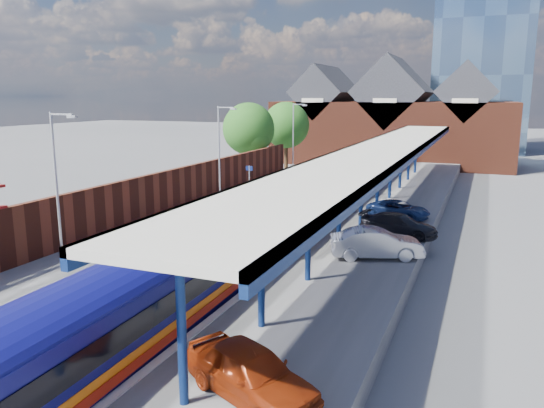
{
  "coord_description": "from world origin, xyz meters",
  "views": [
    {
      "loc": [
        11.67,
        -12.48,
        8.67
      ],
      "look_at": [
        0.45,
        15.17,
        2.6
      ],
      "focal_mm": 35.0,
      "sensor_mm": 36.0,
      "label": 1
    }
  ],
  "objects_px": {
    "lamp_post_b": "(58,179)",
    "parked_car_dark": "(399,225)",
    "platform_sign": "(249,176)",
    "parked_car_red": "(251,372)",
    "parked_car_blue": "(398,209)",
    "parked_car_silver": "(376,243)",
    "train": "(337,185)",
    "lamp_post_c": "(221,148)",
    "lamp_post_d": "(294,134)"
  },
  "relations": [
    {
      "from": "lamp_post_d",
      "to": "parked_car_silver",
      "type": "distance_m",
      "value": 29.25
    },
    {
      "from": "train",
      "to": "lamp_post_b",
      "type": "distance_m",
      "value": 21.36
    },
    {
      "from": "platform_sign",
      "to": "lamp_post_b",
      "type": "bearing_deg",
      "value": -94.33
    },
    {
      "from": "train",
      "to": "lamp_post_d",
      "type": "xyz_separation_m",
      "value": [
        -7.86,
        12.35,
        2.87
      ]
    },
    {
      "from": "parked_car_silver",
      "to": "parked_car_dark",
      "type": "height_order",
      "value": "parked_car_silver"
    },
    {
      "from": "parked_car_blue",
      "to": "platform_sign",
      "type": "bearing_deg",
      "value": 93.09
    },
    {
      "from": "lamp_post_d",
      "to": "parked_car_dark",
      "type": "distance_m",
      "value": 25.47
    },
    {
      "from": "lamp_post_b",
      "to": "platform_sign",
      "type": "relative_size",
      "value": 2.8
    },
    {
      "from": "lamp_post_d",
      "to": "parked_car_silver",
      "type": "relative_size",
      "value": 1.59
    },
    {
      "from": "lamp_post_c",
      "to": "platform_sign",
      "type": "height_order",
      "value": "lamp_post_c"
    },
    {
      "from": "lamp_post_c",
      "to": "parked_car_blue",
      "type": "distance_m",
      "value": 13.52
    },
    {
      "from": "lamp_post_c",
      "to": "lamp_post_d",
      "type": "height_order",
      "value": "same"
    },
    {
      "from": "lamp_post_b",
      "to": "parked_car_dark",
      "type": "height_order",
      "value": "lamp_post_b"
    },
    {
      "from": "parked_car_silver",
      "to": "parked_car_dark",
      "type": "bearing_deg",
      "value": -25.17
    },
    {
      "from": "parked_car_blue",
      "to": "lamp_post_d",
      "type": "bearing_deg",
      "value": 53.76
    },
    {
      "from": "parked_car_silver",
      "to": "parked_car_blue",
      "type": "distance_m",
      "value": 9.19
    },
    {
      "from": "lamp_post_b",
      "to": "parked_car_silver",
      "type": "relative_size",
      "value": 1.59
    },
    {
      "from": "parked_car_silver",
      "to": "lamp_post_b",
      "type": "bearing_deg",
      "value": 93.82
    },
    {
      "from": "platform_sign",
      "to": "train",
      "type": "bearing_deg",
      "value": 14.25
    },
    {
      "from": "platform_sign",
      "to": "parked_car_blue",
      "type": "distance_m",
      "value": 12.03
    },
    {
      "from": "train",
      "to": "lamp_post_c",
      "type": "relative_size",
      "value": 9.42
    },
    {
      "from": "lamp_post_c",
      "to": "platform_sign",
      "type": "xyz_separation_m",
      "value": [
        1.36,
        2.0,
        -2.3
      ]
    },
    {
      "from": "train",
      "to": "parked_car_dark",
      "type": "relative_size",
      "value": 15.35
    },
    {
      "from": "lamp_post_c",
      "to": "parked_car_dark",
      "type": "distance_m",
      "value": 15.09
    },
    {
      "from": "parked_car_red",
      "to": "parked_car_dark",
      "type": "bearing_deg",
      "value": 22.61
    },
    {
      "from": "platform_sign",
      "to": "parked_car_silver",
      "type": "distance_m",
      "value": 16.89
    },
    {
      "from": "lamp_post_b",
      "to": "lamp_post_c",
      "type": "xyz_separation_m",
      "value": [
        0.0,
        16.0,
        0.0
      ]
    },
    {
      "from": "parked_car_red",
      "to": "platform_sign",
      "type": "bearing_deg",
      "value": 50.21
    },
    {
      "from": "lamp_post_b",
      "to": "parked_car_silver",
      "type": "bearing_deg",
      "value": 24.88
    },
    {
      "from": "lamp_post_c",
      "to": "lamp_post_d",
      "type": "bearing_deg",
      "value": 90.0
    },
    {
      "from": "parked_car_dark",
      "to": "parked_car_blue",
      "type": "relative_size",
      "value": 1.07
    },
    {
      "from": "parked_car_dark",
      "to": "parked_car_blue",
      "type": "xyz_separation_m",
      "value": [
        -0.72,
        4.57,
        -0.07
      ]
    },
    {
      "from": "train",
      "to": "lamp_post_b",
      "type": "relative_size",
      "value": 9.42
    },
    {
      "from": "lamp_post_d",
      "to": "parked_car_blue",
      "type": "distance_m",
      "value": 21.39
    },
    {
      "from": "train",
      "to": "lamp_post_b",
      "type": "bearing_deg",
      "value": -111.79
    },
    {
      "from": "parked_car_blue",
      "to": "parked_car_dark",
      "type": "bearing_deg",
      "value": -155.53
    },
    {
      "from": "parked_car_dark",
      "to": "parked_car_blue",
      "type": "distance_m",
      "value": 4.63
    },
    {
      "from": "lamp_post_b",
      "to": "parked_car_silver",
      "type": "height_order",
      "value": "lamp_post_b"
    },
    {
      "from": "lamp_post_b",
      "to": "parked_car_red",
      "type": "bearing_deg",
      "value": -28.96
    },
    {
      "from": "lamp_post_c",
      "to": "lamp_post_d",
      "type": "xyz_separation_m",
      "value": [
        0.0,
        16.0,
        0.0
      ]
    },
    {
      "from": "lamp_post_c",
      "to": "lamp_post_d",
      "type": "relative_size",
      "value": 1.0
    },
    {
      "from": "platform_sign",
      "to": "parked_car_dark",
      "type": "relative_size",
      "value": 0.58
    },
    {
      "from": "lamp_post_b",
      "to": "lamp_post_d",
      "type": "distance_m",
      "value": 32.0
    },
    {
      "from": "lamp_post_c",
      "to": "parked_car_red",
      "type": "distance_m",
      "value": 26.62
    },
    {
      "from": "train",
      "to": "lamp_post_c",
      "type": "height_order",
      "value": "lamp_post_c"
    },
    {
      "from": "lamp_post_b",
      "to": "parked_car_dark",
      "type": "relative_size",
      "value": 1.63
    },
    {
      "from": "parked_car_dark",
      "to": "train",
      "type": "bearing_deg",
      "value": 41.66
    },
    {
      "from": "lamp_post_d",
      "to": "parked_car_dark",
      "type": "relative_size",
      "value": 1.63
    },
    {
      "from": "train",
      "to": "lamp_post_d",
      "type": "height_order",
      "value": "lamp_post_d"
    },
    {
      "from": "platform_sign",
      "to": "parked_car_red",
      "type": "distance_m",
      "value": 27.6
    }
  ]
}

